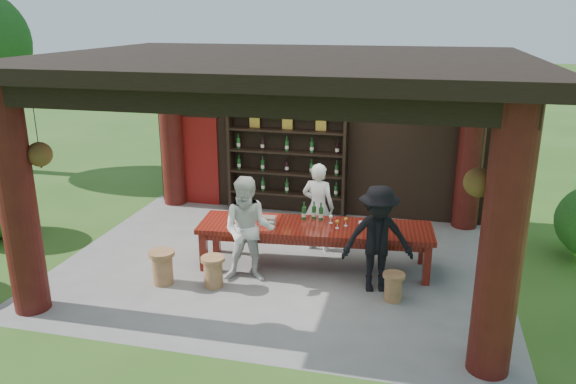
% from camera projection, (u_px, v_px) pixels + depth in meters
% --- Properties ---
extents(ground, '(90.00, 90.00, 0.00)m').
position_uv_depth(ground, '(283.00, 262.00, 9.71)').
color(ground, '#2D5119').
rests_on(ground, ground).
extents(pavilion, '(7.50, 6.00, 3.60)m').
position_uv_depth(pavilion, '(288.00, 136.00, 9.47)').
color(pavilion, slate).
rests_on(pavilion, ground).
extents(wine_shelf, '(2.51, 0.38, 2.21)m').
position_uv_depth(wine_shelf, '(287.00, 163.00, 11.76)').
color(wine_shelf, black).
rests_on(wine_shelf, ground).
extents(tasting_table, '(3.94, 1.35, 0.75)m').
position_uv_depth(tasting_table, '(315.00, 232.00, 9.35)').
color(tasting_table, '#54140C').
rests_on(tasting_table, ground).
extents(stool_near_left, '(0.38, 0.38, 0.50)m').
position_uv_depth(stool_near_left, '(213.00, 271.00, 8.77)').
color(stool_near_left, brown).
rests_on(stool_near_left, ground).
extents(stool_near_right, '(0.33, 0.33, 0.44)m').
position_uv_depth(stool_near_right, '(393.00, 286.00, 8.35)').
color(stool_near_right, brown).
rests_on(stool_near_right, ground).
extents(stool_far_left, '(0.42, 0.42, 0.55)m').
position_uv_depth(stool_far_left, '(162.00, 266.00, 8.87)').
color(stool_far_left, brown).
rests_on(stool_far_left, ground).
extents(host, '(0.63, 0.46, 1.61)m').
position_uv_depth(host, '(318.00, 207.00, 10.02)').
color(host, white).
rests_on(host, ground).
extents(guest_woman, '(0.95, 0.80, 1.73)m').
position_uv_depth(guest_woman, '(249.00, 230.00, 8.80)').
color(guest_woman, silver).
rests_on(guest_woman, ground).
extents(guest_man, '(1.21, 0.87, 1.69)m').
position_uv_depth(guest_man, '(378.00, 239.00, 8.50)').
color(guest_man, black).
rests_on(guest_man, ground).
extents(table_bottles, '(0.37, 0.15, 0.31)m').
position_uv_depth(table_bottles, '(313.00, 211.00, 9.54)').
color(table_bottles, '#194C1E').
rests_on(table_bottles, tasting_table).
extents(table_glasses, '(0.94, 0.30, 0.15)m').
position_uv_depth(table_glasses, '(355.00, 223.00, 9.23)').
color(table_glasses, silver).
rests_on(table_glasses, tasting_table).
extents(napkin_basket, '(0.28, 0.20, 0.14)m').
position_uv_depth(napkin_basket, '(268.00, 221.00, 9.33)').
color(napkin_basket, '#BF6672').
rests_on(napkin_basket, tasting_table).
extents(shrubs, '(13.78, 7.91, 1.36)m').
position_uv_depth(shrubs, '(423.00, 230.00, 9.67)').
color(shrubs, '#194C14').
rests_on(shrubs, ground).
extents(trees, '(21.86, 9.83, 4.80)m').
position_uv_depth(trees, '(481.00, 60.00, 9.27)').
color(trees, '#3F2819').
rests_on(trees, ground).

